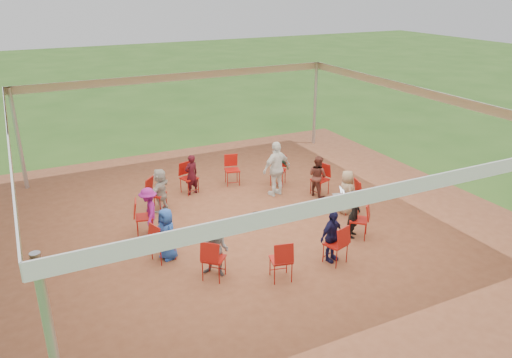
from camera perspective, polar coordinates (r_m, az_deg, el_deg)
name	(u,v)px	position (r m, az deg, el deg)	size (l,w,h in m)	color
ground	(252,223)	(12.73, -0.46, -5.00)	(80.00, 80.00, 0.00)	#2F581B
dirt_patch	(252,222)	(12.73, -0.46, -4.98)	(13.00, 13.00, 0.00)	brown
tent	(252,133)	(11.86, -0.50, 5.30)	(10.33, 10.33, 3.00)	#B2B2B7
chair_0	(350,197)	(13.32, 10.72, -2.00)	(0.42, 0.44, 0.90)	#A5130D
chair_1	(320,180)	(14.32, 7.33, -0.08)	(0.42, 0.44, 0.90)	#A5130D
chair_2	(278,171)	(14.89, 2.54, 0.95)	(0.42, 0.44, 0.90)	#A5130D
chair_3	(232,170)	(14.93, -2.73, 1.00)	(0.42, 0.44, 0.90)	#A5130D
chair_4	(189,178)	(14.43, -7.64, 0.08)	(0.42, 0.44, 0.90)	#A5130D
chair_5	(157,194)	(13.49, -11.29, -1.74)	(0.42, 0.44, 0.90)	#A5130D
chair_6	(144,217)	(12.28, -12.65, -4.28)	(0.42, 0.44, 0.90)	#A5130D
chair_7	(163,242)	(11.10, -10.62, -7.05)	(0.42, 0.44, 0.90)	#A5130D
chair_8	(214,259)	(10.32, -4.86, -9.08)	(0.42, 0.44, 0.90)	#A5130D
chair_9	(281,260)	(10.26, 2.87, -9.22)	(0.42, 0.44, 0.90)	#A5130D
chair_10	(336,244)	(10.95, 9.09, -7.37)	(0.42, 0.44, 0.90)	#A5130D
chair_11	(359,220)	(12.10, 11.66, -4.61)	(0.42, 0.44, 0.90)	#A5130D
person_seated_0	(346,192)	(13.22, 10.29, -1.47)	(0.58, 0.32, 1.18)	#A08665
person_seated_1	(317,176)	(14.18, 7.04, 0.35)	(0.57, 0.33, 1.18)	brown
person_seated_2	(277,167)	(14.73, 2.43, 1.32)	(0.69, 0.35, 1.18)	#2C523F
person_seated_3	(191,175)	(14.29, -7.39, 0.50)	(0.43, 0.28, 1.18)	#380A12
person_seated_4	(160,190)	(13.38, -10.88, -1.23)	(1.10, 0.41, 1.18)	#B0A99D
person_seated_5	(149,211)	(12.22, -12.14, -3.61)	(0.76, 0.38, 1.18)	#861774
person_seated_6	(167,234)	(11.09, -10.16, -6.19)	(0.58, 0.32, 1.18)	#234AA2
person_seated_7	(216,250)	(10.34, -4.64, -8.06)	(0.57, 0.33, 1.18)	slate
person_seated_8	(332,236)	(10.94, 8.64, -6.48)	(0.69, 0.35, 1.18)	#181741
person_seated_9	(354,214)	(12.04, 11.14, -3.92)	(0.43, 0.28, 1.18)	black
standing_person	(277,169)	(14.05, 2.38, 1.19)	(0.93, 0.48, 1.59)	white
cable_coil	(258,214)	(13.11, 0.23, -4.06)	(0.32, 0.32, 0.03)	black
laptop	(341,194)	(13.17, 9.64, -1.65)	(0.33, 0.38, 0.23)	#B7B7BC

